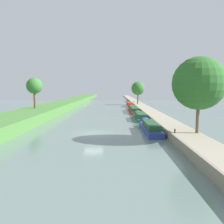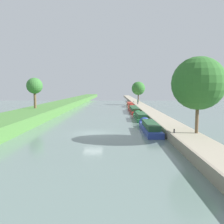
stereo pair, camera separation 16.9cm
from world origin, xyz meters
TOP-DOWN VIEW (x-y plane):
  - ground_plane at (0.00, 0.00)m, footprint 160.00×160.00m
  - right_towpath at (10.93, 0.00)m, footprint 3.29×260.00m
  - stone_quay at (9.16, 0.00)m, footprint 0.25×260.00m
  - narrowboat_blue at (7.77, 1.71)m, footprint 1.91×10.91m
  - narrowboat_green at (7.83, 14.09)m, footprint 2.05×10.40m
  - narrowboat_red at (7.75, 28.54)m, footprint 2.12×16.62m
  - narrowboat_cream at (7.79, 44.88)m, footprint 1.90×13.15m
  - tree_rightbank_near at (12.07, -4.72)m, footprint 5.84×5.84m
  - tree_rightbank_midnear at (11.28, 51.76)m, footprint 4.74×4.74m
  - tree_leftbank_downstream at (-13.92, 17.94)m, footprint 3.34×3.34m
  - person_walking at (10.11, 41.48)m, footprint 0.34×0.34m
  - mooring_bollard_near at (9.59, -4.71)m, footprint 0.16×0.16m
  - mooring_bollard_far at (9.59, 51.00)m, footprint 0.16×0.16m

SIDE VIEW (x-z plane):
  - ground_plane at x=0.00m, z-range 0.00..0.00m
  - right_towpath at x=10.93m, z-range 0.00..0.97m
  - stone_quay at x=9.16m, z-range 0.00..1.02m
  - narrowboat_green at x=7.83m, z-range -0.50..1.53m
  - narrowboat_cream at x=7.79m, z-range -0.45..1.55m
  - narrowboat_red at x=7.75m, z-range -0.47..1.57m
  - narrowboat_blue at x=7.77m, z-range -0.41..1.54m
  - mooring_bollard_near at x=9.59m, z-range 0.97..1.42m
  - mooring_bollard_far at x=9.59m, z-range 0.97..1.42m
  - person_walking at x=10.11m, z-range 1.01..2.67m
  - tree_rightbank_midnear at x=11.28m, z-range 2.23..9.52m
  - tree_leftbank_downstream at x=-13.92m, z-range 3.20..9.59m
  - tree_rightbank_near at x=12.07m, z-range 2.27..10.72m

